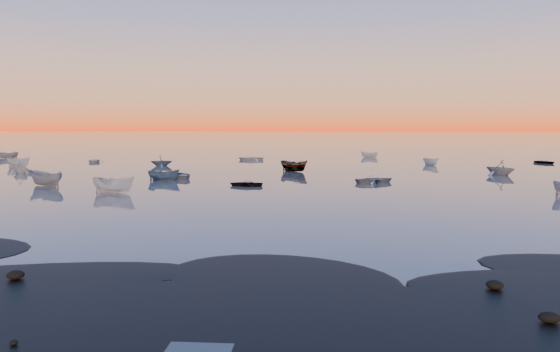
# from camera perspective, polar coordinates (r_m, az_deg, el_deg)

# --- Properties ---
(ground) EXTENTS (600.00, 600.00, 0.00)m
(ground) POSITION_cam_1_polar(r_m,az_deg,el_deg) (123.51, 3.87, 2.62)
(ground) COLOR slate
(ground) RESTS_ON ground
(mud_lobes) EXTENTS (140.00, 6.00, 0.07)m
(mud_lobes) POSITION_cam_1_polar(r_m,az_deg,el_deg) (23.20, 1.84, -9.93)
(mud_lobes) COLOR black
(mud_lobes) RESTS_ON ground
(moored_fleet) EXTENTS (124.00, 58.00, 1.20)m
(moored_fleet) POSITION_cam_1_polar(r_m,az_deg,el_deg) (76.60, 3.59, 0.86)
(moored_fleet) COLOR white
(moored_fleet) RESTS_ON ground
(boat_near_left) EXTENTS (4.87, 3.97, 1.14)m
(boat_near_left) POSITION_cam_1_polar(r_m,az_deg,el_deg) (62.65, -10.40, -0.25)
(boat_near_left) COLOR gray
(boat_near_left) RESTS_ON ground
(boat_near_center) EXTENTS (1.61, 3.55, 1.21)m
(boat_near_center) POSITION_cam_1_polar(r_m,az_deg,el_deg) (60.87, -12.04, -0.45)
(boat_near_center) COLOR #39536D
(boat_near_center) RESTS_ON ground
(boat_near_right) EXTENTS (4.20, 3.88, 1.39)m
(boat_near_right) POSITION_cam_1_polar(r_m,az_deg,el_deg) (70.90, 22.00, 0.10)
(boat_near_right) COLOR gray
(boat_near_right) RESTS_ON ground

